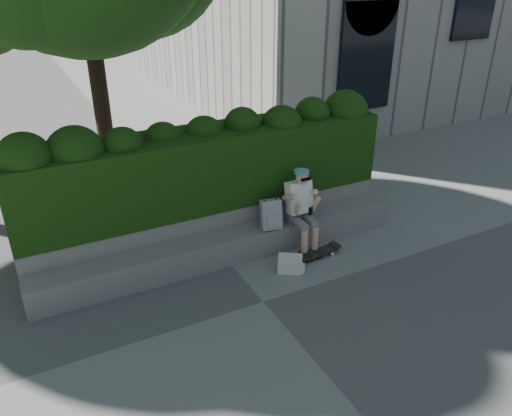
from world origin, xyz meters
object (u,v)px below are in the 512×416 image
backpack_plaid (271,214)px  backpack_ground (290,264)px  person (301,207)px  skateboard (314,254)px

backpack_plaid → backpack_ground: (-0.00, -0.63, -0.57)m
backpack_ground → backpack_plaid: bearing=123.8°
person → backpack_ground: person is taller
person → backpack_ground: bearing=-132.7°
person → backpack_plaid: 0.51m
backpack_plaid → backpack_ground: size_ratio=1.30×
backpack_plaid → skateboard: bearing=-30.9°
skateboard → backpack_plaid: bearing=132.5°
person → skateboard: 0.80m
skateboard → backpack_ground: size_ratio=2.38×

